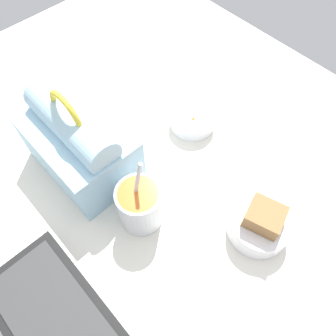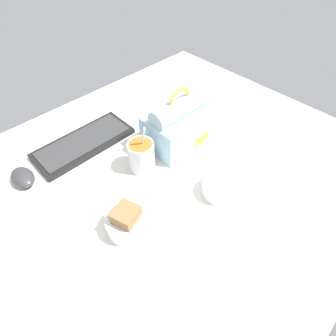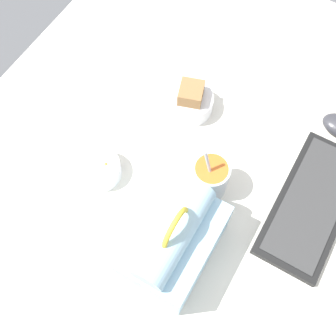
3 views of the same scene
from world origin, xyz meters
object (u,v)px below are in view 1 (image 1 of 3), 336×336
lunch_bag (79,144)px  soup_cup (140,205)px  bento_bowl_snacks (193,118)px  keyboard (68,336)px  bento_bowl_sandwich (260,224)px

lunch_bag → soup_cup: (-16.89, -0.71, -2.31)cm
lunch_bag → bento_bowl_snacks: 25.80cm
keyboard → bento_bowl_sandwich: size_ratio=3.00×
keyboard → bento_bowl_snacks: 48.60cm
keyboard → lunch_bag: (24.74, -21.32, 6.55)cm
lunch_bag → soup_cup: lunch_bag is taller
lunch_bag → bento_bowl_snacks: lunch_bag is taller
keyboard → bento_bowl_sandwich: 37.22cm
bento_bowl_sandwich → bento_bowl_snacks: 27.95cm
soup_cup → bento_bowl_snacks: 25.40cm
soup_cup → bento_bowl_snacks: (9.41, -23.39, -3.09)cm
keyboard → bento_bowl_snacks: bento_bowl_snacks is taller
keyboard → bento_bowl_snacks: (17.27, -45.41, 1.15)cm
lunch_bag → soup_cup: bearing=-177.6°
keyboard → bento_bowl_snacks: size_ratio=3.30×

